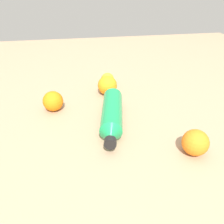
# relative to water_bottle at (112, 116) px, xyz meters

# --- Properties ---
(ground_plane) EXTENTS (2.40, 2.40, 0.00)m
(ground_plane) POSITION_rel_water_bottle_xyz_m (-0.02, 0.06, -0.04)
(ground_plane) COLOR #9E7F60
(water_bottle) EXTENTS (0.13, 0.31, 0.07)m
(water_bottle) POSITION_rel_water_bottle_xyz_m (0.00, 0.00, 0.00)
(water_bottle) COLOR #198C4C
(water_bottle) RESTS_ON ground_plane
(orange_0) EXTENTS (0.08, 0.08, 0.08)m
(orange_0) POSITION_rel_water_bottle_xyz_m (-0.21, 0.13, 0.00)
(orange_0) COLOR orange
(orange_0) RESTS_ON ground_plane
(orange_1) EXTENTS (0.08, 0.08, 0.08)m
(orange_1) POSITION_rel_water_bottle_xyz_m (0.22, -0.19, 0.00)
(orange_1) COLOR orange
(orange_1) RESTS_ON ground_plane
(orange_2) EXTENTS (0.06, 0.06, 0.06)m
(orange_2) POSITION_rel_water_bottle_xyz_m (0.03, 0.33, -0.01)
(orange_2) COLOR orange
(orange_2) RESTS_ON ground_plane
(orange_3) EXTENTS (0.08, 0.08, 0.08)m
(orange_3) POSITION_rel_water_bottle_xyz_m (0.02, 0.24, 0.01)
(orange_3) COLOR orange
(orange_3) RESTS_ON ground_plane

